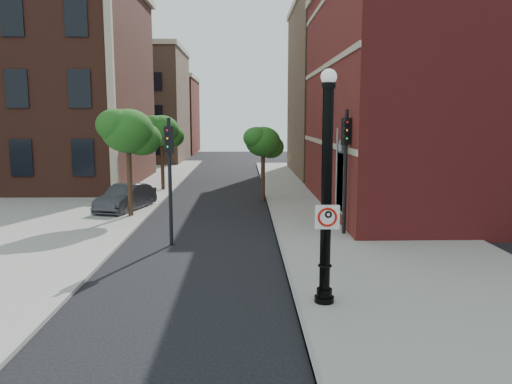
{
  "coord_description": "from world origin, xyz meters",
  "views": [
    {
      "loc": [
        0.71,
        -12.66,
        4.81
      ],
      "look_at": [
        1.06,
        2.0,
        2.63
      ],
      "focal_mm": 35.0,
      "sensor_mm": 36.0,
      "label": 1
    }
  ],
  "objects_px": {
    "no_parking_sign": "(327,217)",
    "parked_car": "(126,198)",
    "traffic_signal_left": "(169,160)",
    "traffic_signal_right": "(346,152)",
    "lamppost": "(326,201)"
  },
  "relations": [
    {
      "from": "traffic_signal_left",
      "to": "traffic_signal_right",
      "type": "distance_m",
      "value": 7.0
    },
    {
      "from": "traffic_signal_left",
      "to": "no_parking_sign",
      "type": "bearing_deg",
      "value": -72.04
    },
    {
      "from": "no_parking_sign",
      "to": "traffic_signal_left",
      "type": "xyz_separation_m",
      "value": [
        -4.86,
        6.55,
        0.87
      ]
    },
    {
      "from": "no_parking_sign",
      "to": "parked_car",
      "type": "bearing_deg",
      "value": 124.33
    },
    {
      "from": "lamppost",
      "to": "traffic_signal_right",
      "type": "bearing_deg",
      "value": 75.18
    },
    {
      "from": "no_parking_sign",
      "to": "traffic_signal_right",
      "type": "bearing_deg",
      "value": 78.78
    },
    {
      "from": "parked_car",
      "to": "lamppost",
      "type": "bearing_deg",
      "value": -43.0
    },
    {
      "from": "traffic_signal_left",
      "to": "traffic_signal_right",
      "type": "bearing_deg",
      "value": -7.94
    },
    {
      "from": "lamppost",
      "to": "traffic_signal_right",
      "type": "height_order",
      "value": "lamppost"
    },
    {
      "from": "no_parking_sign",
      "to": "parked_car",
      "type": "relative_size",
      "value": 0.14
    },
    {
      "from": "traffic_signal_left",
      "to": "traffic_signal_right",
      "type": "height_order",
      "value": "traffic_signal_right"
    },
    {
      "from": "lamppost",
      "to": "parked_car",
      "type": "relative_size",
      "value": 1.41
    },
    {
      "from": "parked_car",
      "to": "traffic_signal_left",
      "type": "relative_size",
      "value": 0.88
    },
    {
      "from": "parked_car",
      "to": "traffic_signal_right",
      "type": "relative_size",
      "value": 0.83
    },
    {
      "from": "traffic_signal_left",
      "to": "traffic_signal_right",
      "type": "relative_size",
      "value": 0.94
    }
  ]
}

